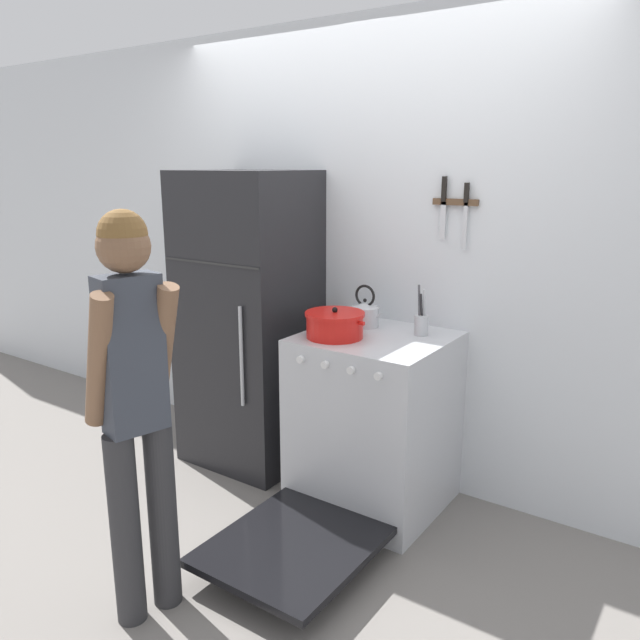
# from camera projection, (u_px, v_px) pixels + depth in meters

# --- Properties ---
(ground_plane) EXTENTS (14.00, 14.00, 0.00)m
(ground_plane) POSITION_uv_depth(u_px,v_px,m) (358.00, 462.00, 3.83)
(ground_plane) COLOR slate
(wall_back) EXTENTS (10.00, 0.06, 2.55)m
(wall_back) POSITION_uv_depth(u_px,v_px,m) (364.00, 255.00, 3.54)
(wall_back) COLOR silver
(wall_back) RESTS_ON ground_plane
(refrigerator) EXTENTS (0.71, 0.63, 1.74)m
(refrigerator) POSITION_uv_depth(u_px,v_px,m) (249.00, 321.00, 3.71)
(refrigerator) COLOR black
(refrigerator) RESTS_ON ground_plane
(stove_range) EXTENTS (0.72, 1.44, 0.93)m
(stove_range) POSITION_uv_depth(u_px,v_px,m) (371.00, 424.00, 3.25)
(stove_range) COLOR silver
(stove_range) RESTS_ON ground_plane
(dutch_oven_pot) EXTENTS (0.34, 0.30, 0.16)m
(dutch_oven_pot) POSITION_uv_depth(u_px,v_px,m) (335.00, 325.00, 3.13)
(dutch_oven_pot) COLOR red
(dutch_oven_pot) RESTS_ON stove_range
(tea_kettle) EXTENTS (0.19, 0.15, 0.23)m
(tea_kettle) POSITION_uv_depth(u_px,v_px,m) (365.00, 313.00, 3.34)
(tea_kettle) COLOR silver
(tea_kettle) RESTS_ON stove_range
(utensil_jar) EXTENTS (0.07, 0.07, 0.26)m
(utensil_jar) POSITION_uv_depth(u_px,v_px,m) (421.00, 323.00, 3.17)
(utensil_jar) COLOR #B7BABF
(utensil_jar) RESTS_ON stove_range
(person) EXTENTS (0.31, 0.38, 1.63)m
(person) POSITION_uv_depth(u_px,v_px,m) (135.00, 397.00, 2.34)
(person) COLOR #2D2D30
(person) RESTS_ON ground_plane
(wall_knife_strip) EXTENTS (0.24, 0.03, 0.36)m
(wall_knife_strip) POSITION_uv_depth(u_px,v_px,m) (455.00, 201.00, 3.13)
(wall_knife_strip) COLOR brown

